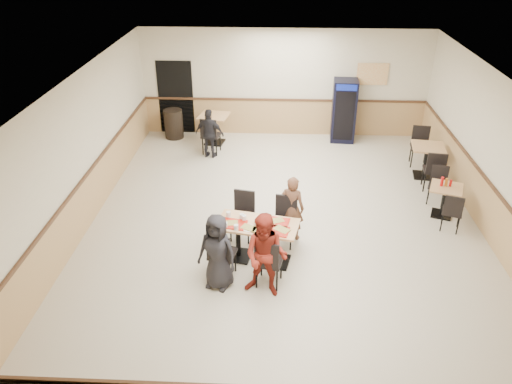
{
  "coord_description": "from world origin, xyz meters",
  "views": [
    {
      "loc": [
        -0.17,
        -8.7,
        5.52
      ],
      "look_at": [
        -0.55,
        -0.5,
        1.02
      ],
      "focal_mm": 35.0,
      "sensor_mm": 36.0,
      "label": 1
    }
  ],
  "objects_px": {
    "main_table": "(257,236)",
    "lone_diner": "(210,134)",
    "pepsi_cooler": "(344,111)",
    "side_table_far": "(427,156)",
    "diner_woman_left": "(217,252)",
    "diner_woman_right": "(266,256)",
    "back_table": "(214,125)",
    "side_table_near": "(445,197)",
    "trash_bin": "(174,124)",
    "diner_man_opposite": "(292,208)"
  },
  "relations": [
    {
      "from": "main_table",
      "to": "lone_diner",
      "type": "distance_m",
      "value": 4.71
    },
    {
      "from": "pepsi_cooler",
      "to": "side_table_far",
      "type": "bearing_deg",
      "value": -47.79
    },
    {
      "from": "diner_woman_left",
      "to": "pepsi_cooler",
      "type": "xyz_separation_m",
      "value": [
        2.78,
        6.57,
        0.18
      ]
    },
    {
      "from": "main_table",
      "to": "diner_woman_right",
      "type": "xyz_separation_m",
      "value": [
        0.18,
        -0.93,
        0.24
      ]
    },
    {
      "from": "main_table",
      "to": "back_table",
      "type": "xyz_separation_m",
      "value": [
        -1.43,
        5.41,
        0.03
      ]
    },
    {
      "from": "main_table",
      "to": "diner_woman_left",
      "type": "height_order",
      "value": "diner_woman_left"
    },
    {
      "from": "back_table",
      "to": "side_table_near",
      "type": "bearing_deg",
      "value": -34.81
    },
    {
      "from": "lone_diner",
      "to": "trash_bin",
      "type": "height_order",
      "value": "lone_diner"
    },
    {
      "from": "diner_man_opposite",
      "to": "lone_diner",
      "type": "bearing_deg",
      "value": -43.43
    },
    {
      "from": "side_table_near",
      "to": "trash_bin",
      "type": "distance_m",
      "value": 7.62
    },
    {
      "from": "diner_woman_right",
      "to": "side_table_far",
      "type": "xyz_separation_m",
      "value": [
        3.73,
        4.51,
        -0.22
      ]
    },
    {
      "from": "diner_woman_right",
      "to": "trash_bin",
      "type": "bearing_deg",
      "value": 128.18
    },
    {
      "from": "diner_woman_left",
      "to": "side_table_far",
      "type": "xyz_separation_m",
      "value": [
        4.54,
        4.35,
        -0.16
      ]
    },
    {
      "from": "diner_woman_left",
      "to": "back_table",
      "type": "height_order",
      "value": "diner_woman_left"
    },
    {
      "from": "back_table",
      "to": "pepsi_cooler",
      "type": "xyz_separation_m",
      "value": [
        3.58,
        0.39,
        0.32
      ]
    },
    {
      "from": "diner_woman_left",
      "to": "diner_man_opposite",
      "type": "xyz_separation_m",
      "value": [
        1.26,
        1.53,
        -0.02
      ]
    },
    {
      "from": "diner_woman_right",
      "to": "side_table_far",
      "type": "relative_size",
      "value": 1.79
    },
    {
      "from": "diner_woman_left",
      "to": "back_table",
      "type": "bearing_deg",
      "value": 116.62
    },
    {
      "from": "diner_woman_right",
      "to": "trash_bin",
      "type": "xyz_separation_m",
      "value": [
        -2.82,
        6.69,
        -0.34
      ]
    },
    {
      "from": "back_table",
      "to": "pepsi_cooler",
      "type": "distance_m",
      "value": 3.62
    },
    {
      "from": "main_table",
      "to": "pepsi_cooler",
      "type": "bearing_deg",
      "value": 81.23
    },
    {
      "from": "side_table_far",
      "to": "back_table",
      "type": "xyz_separation_m",
      "value": [
        -5.35,
        1.83,
        0.02
      ]
    },
    {
      "from": "lone_diner",
      "to": "side_table_near",
      "type": "distance_m",
      "value": 5.94
    },
    {
      "from": "diner_man_opposite",
      "to": "pepsi_cooler",
      "type": "xyz_separation_m",
      "value": [
        1.52,
        5.04,
        0.2
      ]
    },
    {
      "from": "trash_bin",
      "to": "back_table",
      "type": "bearing_deg",
      "value": -16.2
    },
    {
      "from": "diner_man_opposite",
      "to": "side_table_far",
      "type": "relative_size",
      "value": 1.58
    },
    {
      "from": "diner_woman_left",
      "to": "pepsi_cooler",
      "type": "bearing_deg",
      "value": 86.3
    },
    {
      "from": "diner_woman_right",
      "to": "side_table_near",
      "type": "distance_m",
      "value": 4.55
    },
    {
      "from": "back_table",
      "to": "trash_bin",
      "type": "bearing_deg",
      "value": 163.8
    },
    {
      "from": "side_table_near",
      "to": "main_table",
      "type": "bearing_deg",
      "value": -155.52
    },
    {
      "from": "back_table",
      "to": "trash_bin",
      "type": "distance_m",
      "value": 1.26
    },
    {
      "from": "side_table_far",
      "to": "side_table_near",
      "type": "bearing_deg",
      "value": -92.33
    },
    {
      "from": "back_table",
      "to": "diner_man_opposite",
      "type": "bearing_deg",
      "value": -66.06
    },
    {
      "from": "main_table",
      "to": "lone_diner",
      "type": "height_order",
      "value": "lone_diner"
    },
    {
      "from": "side_table_near",
      "to": "trash_bin",
      "type": "relative_size",
      "value": 0.98
    },
    {
      "from": "trash_bin",
      "to": "side_table_near",
      "type": "bearing_deg",
      "value": -31.8
    },
    {
      "from": "side_table_far",
      "to": "pepsi_cooler",
      "type": "xyz_separation_m",
      "value": [
        -1.76,
        2.23,
        0.33
      ]
    },
    {
      "from": "main_table",
      "to": "side_table_near",
      "type": "height_order",
      "value": "main_table"
    },
    {
      "from": "main_table",
      "to": "diner_woman_right",
      "type": "relative_size",
      "value": 1.03
    },
    {
      "from": "main_table",
      "to": "diner_man_opposite",
      "type": "xyz_separation_m",
      "value": [
        0.63,
        0.77,
        0.15
      ]
    },
    {
      "from": "side_table_far",
      "to": "pepsi_cooler",
      "type": "distance_m",
      "value": 2.86
    },
    {
      "from": "back_table",
      "to": "side_table_far",
      "type": "bearing_deg",
      "value": -18.93
    },
    {
      "from": "diner_woman_right",
      "to": "back_table",
      "type": "xyz_separation_m",
      "value": [
        -1.61,
        6.34,
        -0.21
      ]
    },
    {
      "from": "side_table_far",
      "to": "diner_woman_right",
      "type": "bearing_deg",
      "value": -129.62
    },
    {
      "from": "main_table",
      "to": "trash_bin",
      "type": "xyz_separation_m",
      "value": [
        -2.64,
        5.76,
        -0.1
      ]
    },
    {
      "from": "diner_woman_left",
      "to": "side_table_near",
      "type": "bearing_deg",
      "value": 48.57
    },
    {
      "from": "side_table_far",
      "to": "diner_woman_left",
      "type": "bearing_deg",
      "value": -136.27
    },
    {
      "from": "side_table_far",
      "to": "back_table",
      "type": "distance_m",
      "value": 5.65
    },
    {
      "from": "side_table_far",
      "to": "main_table",
      "type": "bearing_deg",
      "value": -137.54
    },
    {
      "from": "diner_woman_left",
      "to": "pepsi_cooler",
      "type": "height_order",
      "value": "pepsi_cooler"
    }
  ]
}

